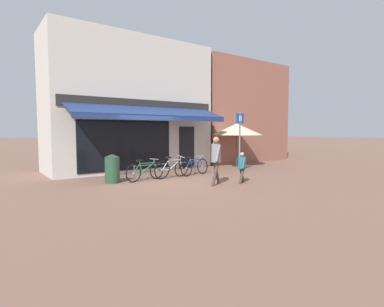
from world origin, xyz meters
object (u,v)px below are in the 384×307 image
(bicycle_silver, at_px, (172,168))
(pedestrian_child, at_px, (242,165))
(bicycle_blue, at_px, (195,167))
(cafe_parasol, at_px, (237,129))
(pedestrian_adult, at_px, (216,155))
(litter_bin, at_px, (112,169))
(parking_sign, at_px, (240,136))
(bicycle_green, at_px, (145,171))

(bicycle_silver, height_order, pedestrian_child, pedestrian_child)
(bicycle_silver, height_order, bicycle_blue, bicycle_silver)
(bicycle_silver, distance_m, cafe_parasol, 5.36)
(bicycle_blue, relative_size, pedestrian_child, 1.48)
(bicycle_blue, relative_size, cafe_parasol, 0.62)
(bicycle_silver, distance_m, pedestrian_adult, 2.36)
(bicycle_blue, xyz_separation_m, pedestrian_child, (0.19, -2.63, 0.31))
(bicycle_silver, distance_m, litter_bin, 2.40)
(pedestrian_adult, bearing_deg, cafe_parasol, 36.26)
(pedestrian_adult, relative_size, cafe_parasol, 0.63)
(pedestrian_child, bearing_deg, pedestrian_adult, 169.92)
(parking_sign, relative_size, cafe_parasol, 1.00)
(bicycle_silver, xyz_separation_m, pedestrian_child, (1.39, -2.51, 0.28))
(bicycle_green, height_order, pedestrian_adult, pedestrian_adult)
(litter_bin, relative_size, cafe_parasol, 0.39)
(bicycle_silver, height_order, parking_sign, parking_sign)
(pedestrian_adult, bearing_deg, bicycle_blue, 68.70)
(parking_sign, bearing_deg, pedestrian_child, -132.98)
(bicycle_blue, distance_m, cafe_parasol, 4.25)
(pedestrian_adult, xyz_separation_m, litter_bin, (-2.78, 2.53, -0.52))
(bicycle_silver, bearing_deg, parking_sign, -20.03)
(bicycle_green, bearing_deg, litter_bin, 158.46)
(litter_bin, bearing_deg, parking_sign, -10.36)
(litter_bin, height_order, parking_sign, parking_sign)
(litter_bin, bearing_deg, cafe_parasol, 8.47)
(bicycle_silver, relative_size, parking_sign, 0.65)
(pedestrian_adult, bearing_deg, bicycle_green, 121.98)
(bicycle_green, relative_size, parking_sign, 0.65)
(bicycle_green, distance_m, bicycle_blue, 2.37)
(cafe_parasol, bearing_deg, bicycle_green, -167.75)
(bicycle_blue, bearing_deg, pedestrian_adult, -119.25)
(bicycle_green, height_order, litter_bin, litter_bin)
(bicycle_blue, height_order, cafe_parasol, cafe_parasol)
(litter_bin, bearing_deg, pedestrian_child, -36.69)
(pedestrian_adult, bearing_deg, pedestrian_child, -18.02)
(pedestrian_child, bearing_deg, bicycle_green, 140.44)
(cafe_parasol, bearing_deg, parking_sign, -131.66)
(parking_sign, bearing_deg, bicycle_blue, 156.46)
(litter_bin, bearing_deg, bicycle_green, -11.00)
(bicycle_silver, relative_size, cafe_parasol, 0.65)
(pedestrian_adult, distance_m, litter_bin, 3.79)
(pedestrian_child, xyz_separation_m, parking_sign, (1.69, 1.81, 0.97))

